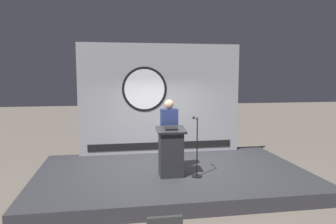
{
  "coord_description": "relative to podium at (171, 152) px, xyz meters",
  "views": [
    {
      "loc": [
        -1.37,
        -7.45,
        2.61
      ],
      "look_at": [
        -0.1,
        0.01,
        1.72
      ],
      "focal_mm": 34.68,
      "sensor_mm": 36.0,
      "label": 1
    }
  ],
  "objects": [
    {
      "name": "ground_plane",
      "position": [
        0.1,
        0.39,
        -0.86
      ],
      "size": [
        40.0,
        40.0,
        0.0
      ],
      "primitive_type": "plane",
      "color": "#6B6056"
    },
    {
      "name": "stage_platform",
      "position": [
        0.1,
        0.39,
        -0.71
      ],
      "size": [
        6.4,
        4.0,
        0.3
      ],
      "primitive_type": "cube",
      "color": "#333338",
      "rests_on": "ground"
    },
    {
      "name": "banner_display",
      "position": [
        0.09,
        2.24,
        1.03
      ],
      "size": [
        4.69,
        0.12,
        3.18
      ],
      "color": "#9E9EA3",
      "rests_on": "stage_platform"
    },
    {
      "name": "podium",
      "position": [
        0.0,
        0.0,
        0.0
      ],
      "size": [
        0.64,
        0.5,
        1.14
      ],
      "color": "#26262B",
      "rests_on": "stage_platform"
    },
    {
      "name": "speaker_person",
      "position": [
        0.04,
        0.48,
        0.32
      ],
      "size": [
        0.4,
        0.26,
        1.71
      ],
      "color": "black",
      "rests_on": "stage_platform"
    },
    {
      "name": "microphone_stand",
      "position": [
        0.57,
        -0.1,
        -0.09
      ],
      "size": [
        0.24,
        0.49,
        1.36
      ],
      "color": "black",
      "rests_on": "stage_platform"
    }
  ]
}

